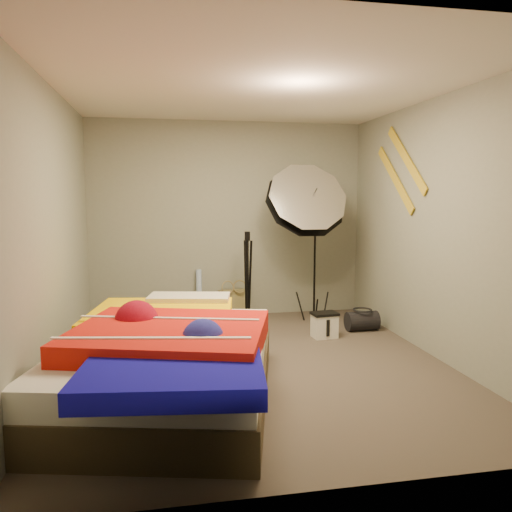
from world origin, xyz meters
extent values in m
plane|color=#51453C|center=(0.00, 0.00, 0.00)|extent=(4.00, 4.00, 0.00)
plane|color=silver|center=(0.00, 0.00, 2.50)|extent=(4.00, 4.00, 0.00)
plane|color=gray|center=(0.00, 2.00, 1.25)|extent=(3.50, 0.00, 3.50)
plane|color=gray|center=(0.00, -2.00, 1.25)|extent=(3.50, 0.00, 3.50)
plane|color=gray|center=(-1.75, 0.00, 1.25)|extent=(0.00, 4.00, 4.00)
plane|color=gray|center=(1.75, 0.00, 1.25)|extent=(0.00, 4.00, 4.00)
cube|color=tan|center=(0.04, 1.90, 0.18)|extent=(0.37, 0.20, 0.37)
cylinder|color=#5284D5|center=(-0.40, 1.90, 0.31)|extent=(0.07, 0.18, 0.63)
cube|color=white|center=(0.90, 0.76, 0.13)|extent=(0.28, 0.21, 0.26)
cylinder|color=black|center=(1.43, 0.96, 0.11)|extent=(0.37, 0.24, 0.22)
cube|color=gold|center=(1.73, 0.60, 1.95)|extent=(0.02, 0.91, 0.78)
cube|color=gold|center=(1.73, 0.85, 1.75)|extent=(0.02, 0.91, 0.78)
cube|color=#483A26|center=(-0.82, -0.62, 0.14)|extent=(1.96, 2.44, 0.28)
cube|color=silver|center=(-0.82, -0.62, 0.38)|extent=(1.91, 2.39, 0.19)
cube|color=#FFCB00|center=(-0.86, -0.12, 0.52)|extent=(1.34, 1.21, 0.15)
cube|color=red|center=(-0.80, -0.79, 0.54)|extent=(1.62, 1.48, 0.17)
cube|color=#110EB9|center=(-0.80, -1.46, 0.51)|extent=(1.18, 0.99, 0.13)
cube|color=beige|center=(-0.61, 0.27, 0.56)|extent=(0.81, 0.49, 0.15)
cylinder|color=black|center=(1.01, 1.50, 0.79)|extent=(0.03, 0.03, 1.58)
cube|color=black|center=(1.01, 1.50, 1.53)|extent=(0.07, 0.07, 0.10)
cone|color=white|center=(0.84, 1.38, 1.48)|extent=(1.19, 0.89, 1.16)
cylinder|color=black|center=(0.15, 1.45, 0.52)|extent=(0.04, 0.04, 1.03)
cube|color=black|center=(0.15, 1.45, 1.09)|extent=(0.07, 0.07, 0.11)
camera|label=1|loc=(-0.84, -4.39, 1.58)|focal=35.00mm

